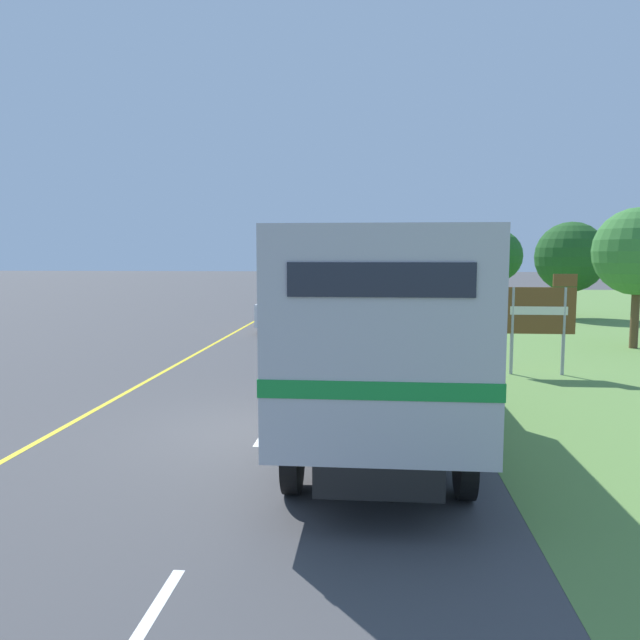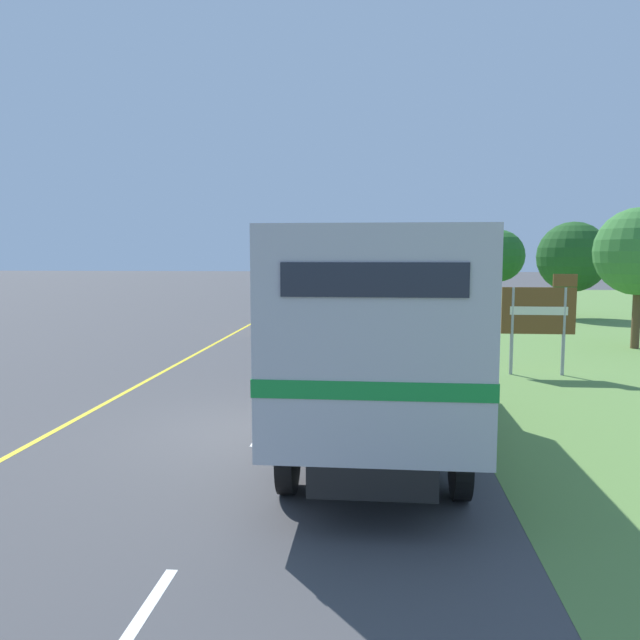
# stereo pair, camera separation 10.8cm
# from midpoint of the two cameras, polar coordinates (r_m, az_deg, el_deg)

# --- Properties ---
(ground_plane) EXTENTS (200.00, 200.00, 0.00)m
(ground_plane) POSITION_cam_midpoint_polar(r_m,az_deg,el_deg) (11.30, -5.23, -10.05)
(ground_plane) COLOR #444447
(edge_line_yellow) EXTENTS (0.12, 61.19, 0.01)m
(edge_line_yellow) POSITION_cam_midpoint_polar(r_m,az_deg,el_deg) (26.40, -7.34, -0.79)
(edge_line_yellow) COLOR yellow
(edge_line_yellow) RESTS_ON ground
(centre_dash_near) EXTENTS (0.12, 2.60, 0.01)m
(centre_dash_near) POSITION_cam_midpoint_polar(r_m,az_deg,el_deg) (11.65, -4.90, -9.55)
(centre_dash_near) COLOR white
(centre_dash_near) RESTS_ON ground
(centre_dash_mid_a) EXTENTS (0.12, 2.60, 0.01)m
(centre_dash_mid_a) POSITION_cam_midpoint_polar(r_m,az_deg,el_deg) (18.03, -1.26, -3.93)
(centre_dash_mid_a) COLOR white
(centre_dash_mid_a) RESTS_ON ground
(centre_dash_mid_b) EXTENTS (0.12, 2.60, 0.01)m
(centre_dash_mid_b) POSITION_cam_midpoint_polar(r_m,az_deg,el_deg) (24.53, 0.45, -1.26)
(centre_dash_mid_b) COLOR white
(centre_dash_mid_b) RESTS_ON ground
(centre_dash_far) EXTENTS (0.12, 2.60, 0.01)m
(centre_dash_far) POSITION_cam_midpoint_polar(r_m,az_deg,el_deg) (31.07, 1.44, 0.29)
(centre_dash_far) COLOR white
(centre_dash_far) RESTS_ON ground
(centre_dash_farthest) EXTENTS (0.12, 2.60, 0.01)m
(centre_dash_farthest) POSITION_cam_midpoint_polar(r_m,az_deg,el_deg) (37.63, 2.09, 1.29)
(centre_dash_farthest) COLOR white
(centre_dash_farthest) RESTS_ON ground
(horse_trailer_truck) EXTENTS (2.60, 8.52, 3.45)m
(horse_trailer_truck) POSITION_cam_midpoint_polar(r_m,az_deg,el_deg) (10.48, 5.05, -0.46)
(horse_trailer_truck) COLOR black
(horse_trailer_truck) RESTS_ON ground
(lead_car_white) EXTENTS (1.80, 4.55, 1.94)m
(lead_car_white) POSITION_cam_midpoint_polar(r_m,az_deg,el_deg) (25.85, -3.25, 1.28)
(lead_car_white) COLOR black
(lead_car_white) RESTS_ON ground
(lead_car_black_ahead) EXTENTS (1.80, 3.92, 1.75)m
(lead_car_black_ahead) POSITION_cam_midpoint_polar(r_m,az_deg,el_deg) (36.34, 5.06, 2.52)
(lead_car_black_ahead) COLOR black
(lead_car_black_ahead) RESTS_ON ground
(highway_sign) EXTENTS (1.86, 0.09, 2.62)m
(highway_sign) POSITION_cam_midpoint_polar(r_m,az_deg,el_deg) (17.03, 19.30, 0.63)
(highway_sign) COLOR #9E9EA3
(highway_sign) RESTS_ON ground
(roadside_tree_near) EXTENTS (2.89, 2.89, 4.66)m
(roadside_tree_near) POSITION_cam_midpoint_polar(r_m,az_deg,el_deg) (23.07, 26.97, 5.58)
(roadside_tree_near) COLOR brown
(roadside_tree_near) RESTS_ON ground
(roadside_tree_mid) EXTENTS (3.39, 3.39, 4.68)m
(roadside_tree_mid) POSITION_cam_midpoint_polar(r_m,az_deg,el_deg) (32.68, 21.86, 5.37)
(roadside_tree_mid) COLOR brown
(roadside_tree_mid) RESTS_ON ground
(roadside_tree_far) EXTENTS (3.01, 3.01, 4.52)m
(roadside_tree_far) POSITION_cam_midpoint_polar(r_m,az_deg,el_deg) (37.79, 15.73, 5.63)
(roadside_tree_far) COLOR #4C3823
(roadside_tree_far) RESTS_ON ground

